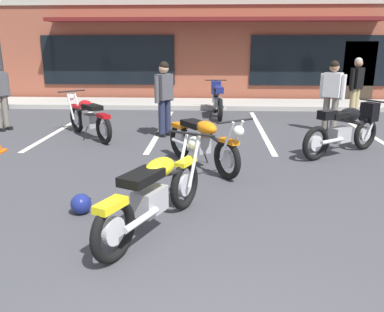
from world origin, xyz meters
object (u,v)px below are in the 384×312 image
Objects in this scene: motorcycle_silver_naked at (89,117)px; helmet_on_pavement at (81,204)px; person_by_back_row at (356,84)px; person_near_building at (164,95)px; motorcycle_blue_standard at (347,127)px; person_in_shorts_foreground at (332,92)px; motorcycle_black_cruiser at (218,98)px; motorcycle_green_cafe_racer at (202,141)px; motorcycle_foreground_classic at (155,192)px.

helmet_on_pavement is at bearing -74.41° from motorcycle_silver_naked.
person_by_back_row is 1.00× the size of person_near_building.
person_in_shorts_foreground is (0.23, 1.93, 0.42)m from motorcycle_blue_standard.
motorcycle_black_cruiser and motorcycle_green_cafe_racer have the same top height.
motorcycle_foreground_classic is 7.30m from motorcycle_black_cruiser.
helmet_on_pavement is (-1.78, -6.86, -0.40)m from motorcycle_black_cruiser.
motorcycle_silver_naked is at bearing -172.51° from person_near_building.
motorcycle_blue_standard and motorcycle_green_cafe_racer have the same top height.
motorcycle_foreground_classic is at bearing -101.08° from motorcycle_green_cafe_racer.
motorcycle_foreground_classic and motorcycle_black_cruiser have the same top height.
motorcycle_green_cafe_racer is at bearing -131.18° from person_by_back_row.
motorcycle_green_cafe_racer is 1.08× the size of person_in_shorts_foreground.
motorcycle_black_cruiser is 1.16× the size of motorcycle_green_cafe_racer.
motorcycle_black_cruiser is at bearing 86.30° from motorcycle_green_cafe_racer.
person_by_back_row reaches higher than helmet_on_pavement.
motorcycle_blue_standard is (3.19, 3.38, 0.07)m from motorcycle_foreground_classic.
motorcycle_black_cruiser is 1.26× the size of person_in_shorts_foreground.
motorcycle_foreground_classic is 1.13m from helmet_on_pavement.
motorcycle_foreground_classic is 1.18× the size of person_in_shorts_foreground.
person_in_shorts_foreground is 2.13m from person_by_back_row.
motorcycle_black_cruiser is (0.78, 7.26, 0.07)m from motorcycle_foreground_classic.
motorcycle_green_cafe_racer is (-0.32, -4.89, -0.07)m from motorcycle_black_cruiser.
person_near_building reaches higher than helmet_on_pavement.
person_by_back_row is (4.12, 4.71, 0.49)m from motorcycle_green_cafe_racer.
motorcycle_black_cruiser and motorcycle_silver_naked have the same top height.
person_near_building is 6.44× the size of helmet_on_pavement.
helmet_on_pavement is at bearing -126.64° from motorcycle_green_cafe_racer.
helmet_on_pavement is at bearing -129.90° from person_by_back_row.
person_in_shorts_foreground is at bearing 47.94° from helmet_on_pavement.
motorcycle_blue_standard is at bearing 46.65° from motorcycle_foreground_classic.
person_near_building reaches higher than motorcycle_foreground_classic.
motorcycle_foreground_classic is 0.93× the size of motorcycle_black_cruiser.
motorcycle_green_cafe_racer is (2.60, -2.08, 0.00)m from motorcycle_silver_naked.
motorcycle_green_cafe_racer is 1.08× the size of person_near_building.
motorcycle_silver_naked is at bearing -171.28° from person_in_shorts_foreground.
motorcycle_foreground_classic is 4.94m from motorcycle_silver_naked.
helmet_on_pavement is (-1.00, 0.40, -0.33)m from motorcycle_foreground_classic.
person_in_shorts_foreground reaches higher than motorcycle_blue_standard.
motorcycle_foreground_classic is 8.46m from person_by_back_row.
motorcycle_blue_standard reaches higher than helmet_on_pavement.
motorcycle_green_cafe_racer is (0.46, 2.37, 0.00)m from motorcycle_foreground_classic.
helmet_on_pavement is at bearing -144.63° from motorcycle_blue_standard.
motorcycle_green_cafe_racer is 6.28m from person_by_back_row.
person_near_building reaches higher than motorcycle_blue_standard.
motorcycle_black_cruiser is at bearing 143.49° from person_in_shorts_foreground.
person_by_back_row is 6.44× the size of helmet_on_pavement.
person_in_shorts_foreground is at bearing 57.17° from motorcycle_foreground_classic.
person_by_back_row is 5.59m from person_near_building.
motorcycle_black_cruiser is at bearing 177.42° from person_by_back_row.
motorcycle_blue_standard is at bearing 20.22° from motorcycle_green_cafe_racer.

